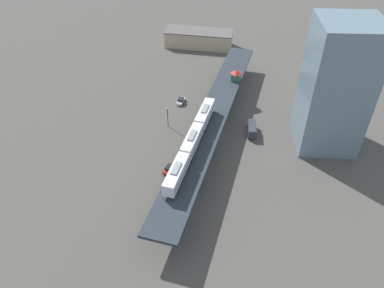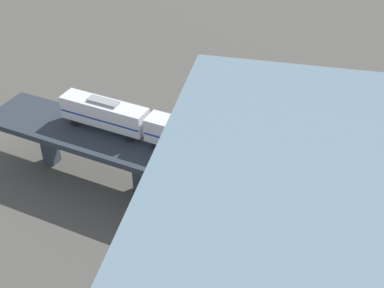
# 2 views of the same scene
# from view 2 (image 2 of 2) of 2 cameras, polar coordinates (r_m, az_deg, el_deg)

# --- Properties ---
(ground_plane) EXTENTS (400.00, 400.00, 0.00)m
(ground_plane) POSITION_cam_2_polar(r_m,az_deg,el_deg) (66.57, 12.85, -10.61)
(ground_plane) COLOR #4C4944
(elevated_viaduct) EXTENTS (29.39, 91.46, 7.46)m
(elevated_viaduct) POSITION_cam_2_polar(r_m,az_deg,el_deg) (62.19, 13.47, -6.48)
(elevated_viaduct) COLOR #283039
(elevated_viaduct) RESTS_ON ground
(subway_train) EXTENTS (11.30, 36.84, 4.45)m
(subway_train) POSITION_cam_2_polar(r_m,az_deg,el_deg) (64.83, 0.00, 0.74)
(subway_train) COLOR silver
(subway_train) RESTS_ON elevated_viaduct
(street_car_red) EXTENTS (3.46, 4.75, 1.89)m
(street_car_red) POSITION_cam_2_polar(r_m,az_deg,el_deg) (75.07, 0.31, -2.27)
(street_car_red) COLOR #AD1E1E
(street_car_red) RESTS_ON ground
(street_lamp) EXTENTS (0.44, 0.44, 6.94)m
(street_lamp) POSITION_cam_2_polar(r_m,az_deg,el_deg) (74.58, 16.24, -1.18)
(street_lamp) COLOR black
(street_lamp) RESTS_ON ground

